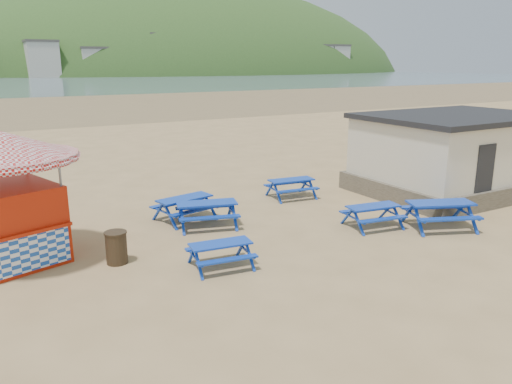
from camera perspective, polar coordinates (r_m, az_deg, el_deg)
ground at (r=14.84m, az=-1.99°, el=-5.73°), size 400.00×400.00×0.00m
wet_sand at (r=67.80m, az=-24.77°, el=8.96°), size 400.00×400.00×0.00m
picnic_table_blue_a at (r=16.17m, az=-5.62°, el=-2.55°), size 2.26×2.01×0.80m
picnic_table_blue_b at (r=16.91m, az=-8.12°, el=-1.90°), size 2.13×1.84×0.78m
picnic_table_blue_c at (r=19.55m, az=4.04°, el=0.42°), size 1.92×1.62×0.74m
picnic_table_blue_d at (r=13.01m, az=-4.05°, el=-7.19°), size 1.73×1.46×0.66m
picnic_table_blue_e at (r=16.98m, az=20.24°, el=-2.47°), size 2.52×2.30×0.86m
picnic_table_blue_f at (r=16.47m, az=13.19°, el=-2.71°), size 1.89×1.62×0.72m
ice_cream_kiosk at (r=14.25m, az=-27.00°, el=1.12°), size 4.92×4.92×3.53m
litter_bin at (r=13.69m, az=-15.67°, el=-6.10°), size 0.59×0.59×0.87m
amenity_block at (r=21.89m, az=21.71°, el=4.15°), size 7.40×5.40×3.15m
headland_town at (r=260.94m, az=-8.46°, el=11.18°), size 264.00×144.00×108.00m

